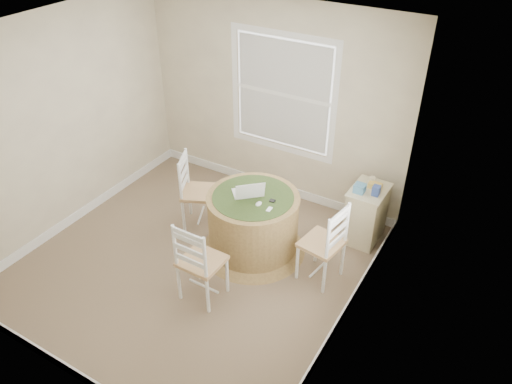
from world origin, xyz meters
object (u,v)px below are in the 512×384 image
Objects in this scene: round_table at (253,221)px; laptop at (248,192)px; chair_right at (322,243)px; chair_near at (202,261)px; chair_left at (199,192)px; corner_chest at (366,214)px.

laptop reaches higher than round_table.
round_table is 0.87m from chair_right.
laptop reaches higher than chair_right.
chair_left is at bearing -51.84° from chair_near.
laptop is 0.61× the size of corner_chest.
corner_chest is at bearing 35.82° from round_table.
round_table is at bearing -82.69° from chair_right.
chair_near and chair_right have the same top height.
chair_left is 1.34× the size of corner_chest.
round_table is 0.84m from chair_left.
chair_near is 2.18× the size of laptop.
chair_left and chair_near have the same top height.
chair_near is at bearing -98.10° from round_table.
chair_left reaches higher than round_table.
laptop is at bearing -89.10° from chair_near.
round_table is 1.30× the size of chair_right.
chair_near is (0.76, -1.00, 0.00)m from chair_left.
laptop is at bearing -121.40° from chair_left.
chair_near is 0.96m from laptop.
round_table is 1.74× the size of corner_chest.
laptop is at bearing -141.36° from corner_chest.
corner_chest is at bearing 174.42° from laptop.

